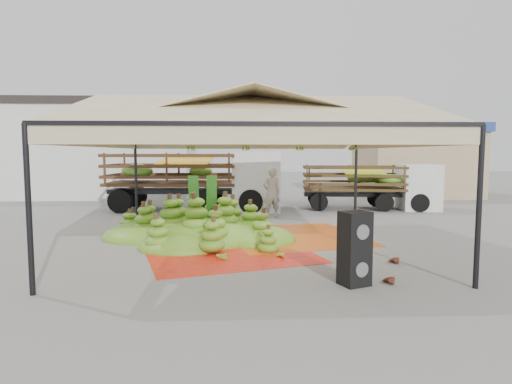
{
  "coord_description": "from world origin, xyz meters",
  "views": [
    {
      "loc": [
        -0.42,
        -11.5,
        2.49
      ],
      "look_at": [
        0.2,
        1.5,
        1.3
      ],
      "focal_mm": 30.0,
      "sensor_mm": 36.0,
      "label": 1
    }
  ],
  "objects_px": {
    "vendor": "(271,193)",
    "truck_left": "(202,174)",
    "speaker_stack": "(355,248)",
    "truck_right": "(375,182)",
    "banana_heap": "(202,218)"
  },
  "relations": [
    {
      "from": "vendor",
      "to": "truck_left",
      "type": "bearing_deg",
      "value": -56.57
    },
    {
      "from": "speaker_stack",
      "to": "truck_right",
      "type": "distance_m",
      "value": 11.58
    },
    {
      "from": "truck_right",
      "to": "vendor",
      "type": "bearing_deg",
      "value": -146.92
    },
    {
      "from": "banana_heap",
      "to": "truck_left",
      "type": "height_order",
      "value": "truck_left"
    },
    {
      "from": "speaker_stack",
      "to": "truck_right",
      "type": "height_order",
      "value": "truck_right"
    },
    {
      "from": "banana_heap",
      "to": "speaker_stack",
      "type": "bearing_deg",
      "value": -54.3
    },
    {
      "from": "banana_heap",
      "to": "vendor",
      "type": "xyz_separation_m",
      "value": [
        2.36,
        4.04,
        0.33
      ]
    },
    {
      "from": "banana_heap",
      "to": "truck_right",
      "type": "distance_m",
      "value": 9.63
    },
    {
      "from": "speaker_stack",
      "to": "vendor",
      "type": "height_order",
      "value": "vendor"
    },
    {
      "from": "speaker_stack",
      "to": "truck_left",
      "type": "height_order",
      "value": "truck_left"
    },
    {
      "from": "speaker_stack",
      "to": "truck_right",
      "type": "relative_size",
      "value": 0.23
    },
    {
      "from": "vendor",
      "to": "truck_right",
      "type": "xyz_separation_m",
      "value": [
        4.81,
        2.37,
        0.26
      ]
    },
    {
      "from": "truck_right",
      "to": "truck_left",
      "type": "bearing_deg",
      "value": -173.9
    },
    {
      "from": "banana_heap",
      "to": "truck_left",
      "type": "relative_size",
      "value": 0.78
    },
    {
      "from": "truck_left",
      "to": "truck_right",
      "type": "bearing_deg",
      "value": 2.79
    }
  ]
}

